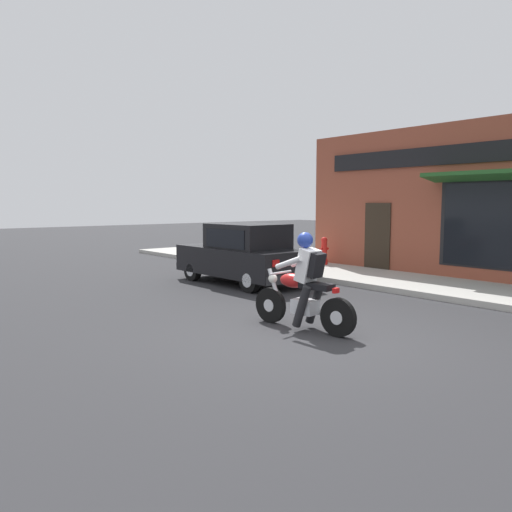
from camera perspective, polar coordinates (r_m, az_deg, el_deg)
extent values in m
plane|color=#2B2B2D|center=(8.04, 6.62, -9.03)|extent=(80.00, 80.00, 0.00)
cube|color=#ADAAA3|center=(14.00, 12.87, -2.40)|extent=(2.60, 22.00, 0.14)
cube|color=brown|center=(13.96, 24.83, 5.54)|extent=(0.50, 11.26, 4.20)
cube|color=#2D2319|center=(15.35, 13.69, 1.99)|extent=(0.04, 0.90, 2.10)
cube|color=black|center=(13.77, 24.56, 10.76)|extent=(0.06, 9.57, 0.50)
cylinder|color=black|center=(8.79, 1.68, -5.63)|extent=(0.18, 0.63, 0.62)
cylinder|color=silver|center=(8.79, 1.68, -5.63)|extent=(0.15, 0.23, 0.22)
cylinder|color=black|center=(7.96, 9.37, -6.93)|extent=(0.18, 0.63, 0.62)
cylinder|color=silver|center=(7.96, 9.37, -6.93)|extent=(0.15, 0.23, 0.22)
cube|color=silver|center=(8.31, 5.61, -5.77)|extent=(0.33, 0.43, 0.24)
ellipsoid|color=#B21919|center=(8.39, 4.27, -2.80)|extent=(0.36, 0.55, 0.24)
cube|color=black|center=(8.11, 6.94, -3.42)|extent=(0.33, 0.59, 0.10)
cylinder|color=silver|center=(8.66, 2.19, -3.68)|extent=(0.11, 0.33, 0.68)
cylinder|color=silver|center=(8.55, 2.81, -1.91)|extent=(0.56, 0.11, 0.04)
sphere|color=silver|center=(8.67, 1.94, -2.60)|extent=(0.16, 0.16, 0.16)
cylinder|color=silver|center=(8.23, 8.52, -6.63)|extent=(0.15, 0.56, 0.08)
cube|color=red|center=(7.91, 9.12, -3.92)|extent=(0.13, 0.07, 0.08)
cylinder|color=black|center=(8.12, 5.24, -5.76)|extent=(0.18, 0.36, 0.71)
cylinder|color=black|center=(8.40, 6.74, -5.38)|extent=(0.18, 0.36, 0.71)
cube|color=silver|center=(8.17, 5.94, -1.07)|extent=(0.38, 0.37, 0.57)
cylinder|color=silver|center=(8.15, 3.75, -0.78)|extent=(0.15, 0.53, 0.26)
cylinder|color=silver|center=(8.46, 5.45, -0.54)|extent=(0.15, 0.53, 0.26)
sphere|color=navy|center=(8.16, 5.63, 1.82)|extent=(0.26, 0.26, 0.26)
cube|color=black|center=(8.07, 6.85, -1.02)|extent=(0.31, 0.27, 0.42)
cylinder|color=black|center=(13.57, -7.25, -1.58)|extent=(0.19, 0.60, 0.60)
cylinder|color=silver|center=(13.57, -7.25, -1.58)|extent=(0.20, 0.33, 0.33)
cylinder|color=black|center=(14.41, -2.48, -1.09)|extent=(0.19, 0.60, 0.60)
cylinder|color=silver|center=(14.41, -2.48, -1.09)|extent=(0.20, 0.33, 0.33)
cylinder|color=black|center=(11.67, -0.72, -2.77)|extent=(0.19, 0.60, 0.60)
cylinder|color=silver|center=(11.67, -0.72, -2.77)|extent=(0.20, 0.33, 0.33)
cylinder|color=black|center=(12.63, 4.29, -2.11)|extent=(0.19, 0.60, 0.60)
cylinder|color=silver|center=(12.63, 4.29, -2.11)|extent=(0.20, 0.33, 0.33)
cube|color=black|center=(13.00, -1.69, -0.53)|extent=(1.68, 3.72, 0.70)
cube|color=black|center=(12.75, -0.99, 2.23)|extent=(1.46, 1.91, 0.66)
cube|color=black|center=(13.43, -3.37, 2.20)|extent=(1.33, 0.36, 0.51)
cube|color=black|center=(12.30, -3.59, 1.98)|extent=(0.05, 1.52, 0.46)
cube|color=black|center=(13.22, 1.42, 2.28)|extent=(0.05, 1.52, 0.46)
cube|color=silver|center=(14.19, -8.04, 0.45)|extent=(0.24, 0.04, 0.14)
cube|color=red|center=(11.26, 2.27, -0.84)|extent=(0.20, 0.04, 0.16)
cube|color=silver|center=(14.76, -4.72, 0.70)|extent=(0.24, 0.04, 0.14)
cube|color=red|center=(11.97, 5.83, -0.46)|extent=(0.20, 0.04, 0.16)
cube|color=#28282B|center=(14.48, -6.26, -0.89)|extent=(1.61, 0.14, 0.20)
cube|color=#28282B|center=(11.68, 3.98, -2.53)|extent=(1.61, 0.14, 0.20)
cylinder|color=red|center=(16.12, 7.77, -0.67)|extent=(0.24, 0.24, 0.16)
cylinder|color=red|center=(16.08, 7.79, 0.64)|extent=(0.18, 0.18, 0.58)
sphere|color=red|center=(16.05, 7.81, 1.81)|extent=(0.20, 0.20, 0.20)
cylinder|color=red|center=(15.98, 7.48, 0.79)|extent=(0.10, 0.08, 0.08)
cylinder|color=red|center=(16.17, 8.10, 0.84)|extent=(0.10, 0.08, 0.08)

